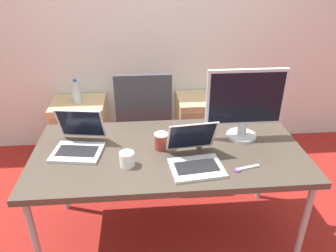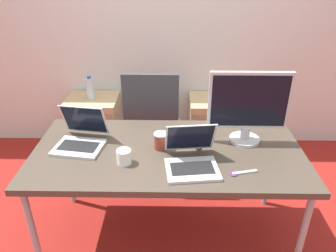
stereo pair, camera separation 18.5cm
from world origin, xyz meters
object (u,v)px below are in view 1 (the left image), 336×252
(office_chair, at_px, (145,139))
(cabinet_left, at_px, (82,129))
(laptop_right, at_px, (195,157))
(monitor, at_px, (245,103))
(coffee_cup_white, at_px, (127,159))
(cabinet_right, at_px, (202,124))
(water_bottle, at_px, (76,92))
(coffee_cup_brown, at_px, (161,141))
(laptop_left, at_px, (78,142))
(mouse, at_px, (198,144))

(office_chair, bearing_deg, cabinet_left, 147.12)
(laptop_right, relative_size, monitor, 0.72)
(coffee_cup_white, bearing_deg, cabinet_right, 62.00)
(office_chair, xyz_separation_m, monitor, (0.65, -0.64, 0.61))
(office_chair, height_order, cabinet_right, office_chair)
(water_bottle, bearing_deg, cabinet_left, -90.00)
(office_chair, relative_size, coffee_cup_brown, 9.59)
(laptop_left, bearing_deg, coffee_cup_brown, -4.35)
(water_bottle, distance_m, mouse, 1.50)
(laptop_right, distance_m, coffee_cup_brown, 0.27)
(laptop_left, relative_size, mouse, 5.85)
(laptop_right, xyz_separation_m, monitor, (0.37, 0.29, 0.20))
(mouse, bearing_deg, water_bottle, 129.92)
(cabinet_right, relative_size, coffee_cup_brown, 5.39)
(cabinet_left, relative_size, water_bottle, 2.59)
(mouse, xyz_separation_m, coffee_cup_white, (-0.45, -0.18, 0.03))
(cabinet_left, distance_m, coffee_cup_white, 1.50)
(office_chair, xyz_separation_m, cabinet_right, (0.59, 0.41, -0.09))
(office_chair, bearing_deg, monitor, -44.63)
(laptop_right, bearing_deg, cabinet_left, 124.18)
(water_bottle, xyz_separation_m, laptop_left, (0.20, -1.12, 0.10))
(water_bottle, bearing_deg, monitor, -39.42)
(laptop_left, xyz_separation_m, coffee_cup_brown, (0.52, -0.04, 0.00))
(laptop_left, bearing_deg, mouse, -2.50)
(cabinet_left, distance_m, cabinet_right, 1.22)
(laptop_left, height_order, mouse, laptop_left)
(monitor, bearing_deg, cabinet_right, 93.30)
(water_bottle, relative_size, laptop_left, 0.62)
(laptop_left, bearing_deg, laptop_right, -17.84)
(cabinet_right, xyz_separation_m, water_bottle, (-1.22, 0.00, 0.40))
(laptop_left, relative_size, coffee_cup_brown, 3.33)
(water_bottle, bearing_deg, coffee_cup_brown, -57.93)
(water_bottle, bearing_deg, cabinet_right, -0.10)
(cabinet_right, distance_m, mouse, 1.26)
(water_bottle, xyz_separation_m, mouse, (0.96, -1.15, 0.06))
(cabinet_left, relative_size, cabinet_right, 1.00)
(cabinet_left, bearing_deg, water_bottle, 90.00)
(office_chair, relative_size, cabinet_right, 1.78)
(laptop_right, relative_size, coffee_cup_white, 4.18)
(coffee_cup_brown, bearing_deg, cabinet_right, 66.86)
(water_bottle, xyz_separation_m, coffee_cup_brown, (0.73, -1.16, 0.10))
(water_bottle, height_order, coffee_cup_white, coffee_cup_white)
(water_bottle, distance_m, monitor, 1.68)
(office_chair, height_order, laptop_left, office_chair)
(laptop_left, bearing_deg, cabinet_right, 47.70)
(office_chair, height_order, monitor, monitor)
(coffee_cup_white, bearing_deg, monitor, 19.82)
(mouse, height_order, coffee_cup_brown, coffee_cup_brown)
(coffee_cup_white, bearing_deg, water_bottle, 111.18)
(coffee_cup_brown, bearing_deg, laptop_left, 175.65)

